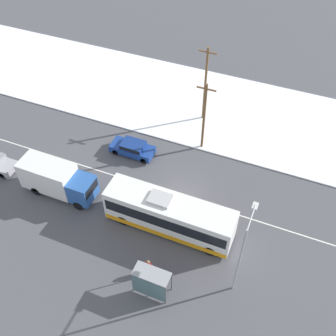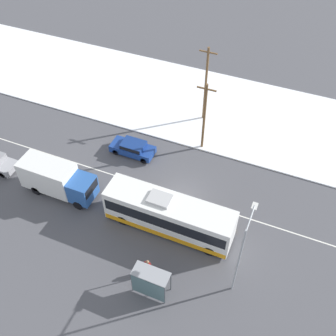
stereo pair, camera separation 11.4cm
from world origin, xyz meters
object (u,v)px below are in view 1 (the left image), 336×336
(box_truck, at_px, (56,179))
(bus_shelter, at_px, (150,282))
(streetlamp, at_px, (243,248))
(utility_pole_roadside, at_px, (204,116))
(utility_pole_snowlot, at_px, (205,84))
(city_bus, at_px, (169,215))
(sedan_car, at_px, (133,148))
(pedestrian_at_stop, at_px, (148,266))

(box_truck, height_order, bus_shelter, box_truck)
(streetlamp, relative_size, utility_pole_roadside, 0.99)
(streetlamp, relative_size, utility_pole_snowlot, 0.88)
(city_bus, xyz_separation_m, sedan_car, (-6.66, 6.78, -0.94))
(utility_pole_roadside, bearing_deg, pedestrian_at_stop, -86.61)
(pedestrian_at_stop, distance_m, utility_pole_snowlot, 19.47)
(streetlamp, height_order, utility_pole_roadside, utility_pole_roadside)
(bus_shelter, height_order, utility_pole_roadside, utility_pole_roadside)
(city_bus, distance_m, box_truck, 10.54)
(sedan_car, bearing_deg, utility_pole_snowlot, -120.07)
(city_bus, height_order, bus_shelter, city_bus)
(bus_shelter, distance_m, streetlamp, 6.91)
(pedestrian_at_stop, distance_m, bus_shelter, 1.82)
(bus_shelter, bearing_deg, utility_pole_roadside, 96.07)
(pedestrian_at_stop, xyz_separation_m, utility_pole_roadside, (-0.87, 14.68, 2.92))
(box_truck, xyz_separation_m, streetlamp, (16.90, -2.55, 2.94))
(city_bus, xyz_separation_m, bus_shelter, (0.98, -5.89, -0.03))
(streetlamp, bearing_deg, sedan_car, 143.83)
(utility_pole_snowlot, bearing_deg, utility_pole_roadside, -72.24)
(pedestrian_at_stop, relative_size, bus_shelter, 0.61)
(box_truck, distance_m, utility_pole_snowlot, 17.23)
(sedan_car, height_order, utility_pole_roadside, utility_pole_roadside)
(streetlamp, bearing_deg, utility_pole_snowlot, 116.08)
(box_truck, bearing_deg, bus_shelter, -26.31)
(sedan_car, distance_m, pedestrian_at_stop, 13.11)
(utility_pole_roadside, distance_m, utility_pole_snowlot, 4.59)
(box_truck, height_order, utility_pole_snowlot, utility_pole_snowlot)
(city_bus, bearing_deg, streetlamp, -23.26)
(bus_shelter, bearing_deg, utility_pole_snowlot, 98.63)
(pedestrian_at_stop, distance_m, utility_pole_roadside, 14.99)
(pedestrian_at_stop, bearing_deg, bus_shelter, -59.96)
(box_truck, bearing_deg, utility_pole_snowlot, 60.39)
(utility_pole_roadside, height_order, utility_pole_snowlot, utility_pole_snowlot)
(box_truck, height_order, pedestrian_at_stop, box_truck)
(utility_pole_roadside, bearing_deg, sedan_car, -149.60)
(box_truck, height_order, streetlamp, streetlamp)
(streetlamp, bearing_deg, pedestrian_at_stop, -164.84)
(city_bus, xyz_separation_m, utility_pole_roadside, (-0.73, 10.26, 2.22))
(pedestrian_at_stop, relative_size, utility_pole_snowlot, 0.19)
(streetlamp, distance_m, utility_pole_roadside, 14.82)
(bus_shelter, height_order, streetlamp, streetlamp)
(pedestrian_at_stop, xyz_separation_m, utility_pole_snowlot, (-2.26, 19.03, 3.41))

